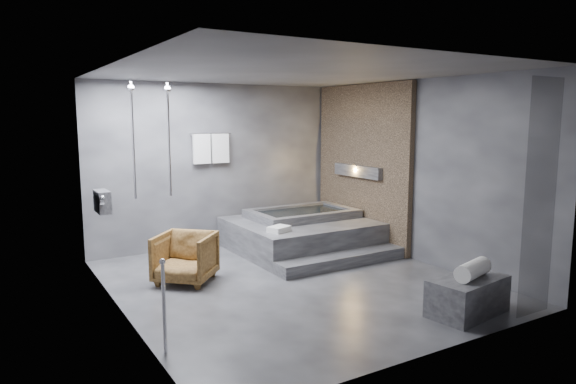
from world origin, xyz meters
TOP-DOWN VIEW (x-y plane):
  - room at (0.40, 0.24)m, footprint 5.00×5.04m
  - tub_deck at (1.05, 1.45)m, footprint 2.20×2.00m
  - tub_step at (1.05, 0.27)m, footprint 2.20×0.36m
  - concrete_bench at (1.12, -2.00)m, footprint 1.01×0.65m
  - driftwood_chair at (-1.24, 0.76)m, footprint 1.04×1.04m
  - rolled_towel at (1.14, -2.03)m, footprint 0.59×0.34m
  - deck_towel at (0.29, 0.87)m, footprint 0.38×0.33m

SIDE VIEW (x-z plane):
  - tub_step at x=1.05m, z-range 0.00..0.18m
  - concrete_bench at x=1.12m, z-range 0.00..0.43m
  - tub_deck at x=1.05m, z-range 0.00..0.50m
  - driftwood_chair at x=-1.24m, z-range 0.00..0.68m
  - rolled_towel at x=1.14m, z-range 0.43..0.63m
  - deck_towel at x=0.29m, z-range 0.50..0.59m
  - room at x=0.40m, z-range 0.32..3.14m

